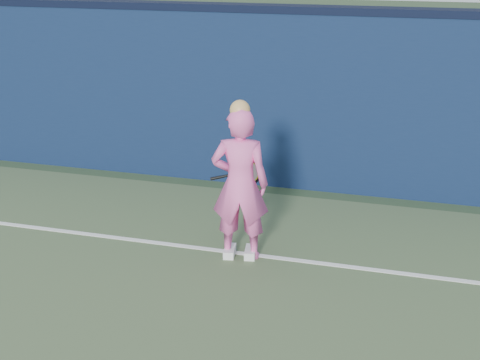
% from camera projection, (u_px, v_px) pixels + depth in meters
% --- Properties ---
extents(backstop_wall, '(24.00, 0.40, 2.50)m').
position_uv_depth(backstop_wall, '(281.00, 101.00, 9.63)').
color(backstop_wall, '#0D1D3D').
rests_on(backstop_wall, ground).
extents(wall_cap, '(24.00, 0.42, 0.10)m').
position_uv_depth(wall_cap, '(283.00, 9.00, 9.19)').
color(wall_cap, black).
rests_on(wall_cap, backstop_wall).
extents(player, '(0.70, 0.52, 1.84)m').
position_uv_depth(player, '(240.00, 184.00, 7.41)').
color(player, pink).
rests_on(player, ground).
extents(racket, '(0.63, 0.16, 0.34)m').
position_uv_depth(racket, '(245.00, 173.00, 7.81)').
color(racket, black).
rests_on(racket, ground).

